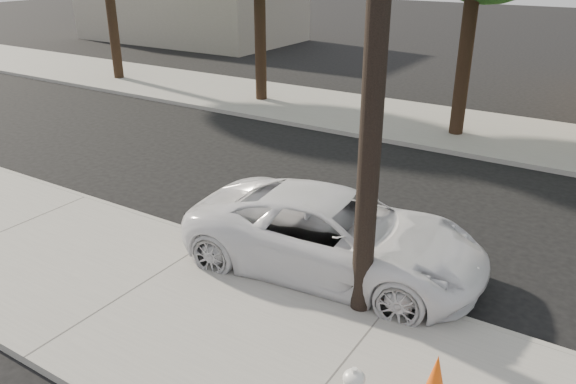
{
  "coord_description": "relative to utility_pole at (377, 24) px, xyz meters",
  "views": [
    {
      "loc": [
        6.78,
        -9.98,
        5.61
      ],
      "look_at": [
        1.05,
        -0.94,
        1.0
      ],
      "focal_mm": 35.0,
      "sensor_mm": 36.0,
      "label": 1
    }
  ],
  "objects": [
    {
      "name": "far_sidewalk",
      "position": [
        -3.6,
        11.2,
        -4.62
      ],
      "size": [
        90.0,
        5.0,
        0.15
      ],
      "primitive_type": "cube",
      "color": "gray",
      "rests_on": "ground"
    },
    {
      "name": "ground",
      "position": [
        -3.6,
        2.7,
        -4.7
      ],
      "size": [
        120.0,
        120.0,
        0.0
      ],
      "primitive_type": "plane",
      "color": "black",
      "rests_on": "ground"
    },
    {
      "name": "curb_near",
      "position": [
        -3.6,
        0.6,
        -4.62
      ],
      "size": [
        90.0,
        0.12,
        0.16
      ],
      "primitive_type": "cube",
      "color": "#9E9B93",
      "rests_on": "ground"
    },
    {
      "name": "building_far",
      "position": [
        -23.6,
        22.7,
        -2.2
      ],
      "size": [
        14.0,
        8.0,
        5.0
      ],
      "primitive_type": "cube",
      "color": "gray",
      "rests_on": "ground"
    },
    {
      "name": "near_sidewalk",
      "position": [
        -3.6,
        -1.6,
        -4.62
      ],
      "size": [
        90.0,
        4.4,
        0.15
      ],
      "primitive_type": "cube",
      "color": "gray",
      "rests_on": "ground"
    },
    {
      "name": "police_cruiser",
      "position": [
        -1.04,
        0.99,
        -3.92
      ],
      "size": [
        5.8,
        3.13,
        1.55
      ],
      "primitive_type": "imported",
      "rotation": [
        0.0,
        0.0,
        1.67
      ],
      "color": "white",
      "rests_on": "ground"
    },
    {
      "name": "utility_pole",
      "position": [
        0.0,
        0.0,
        0.0
      ],
      "size": [
        1.4,
        0.34,
        9.0
      ],
      "color": "black",
      "rests_on": "near_sidewalk"
    },
    {
      "name": "traffic_cone",
      "position": [
        1.76,
        -1.51,
        -4.16
      ],
      "size": [
        0.45,
        0.45,
        0.8
      ],
      "rotation": [
        0.0,
        0.0,
        -0.09
      ],
      "color": "#F2530C",
      "rests_on": "near_sidewalk"
    }
  ]
}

